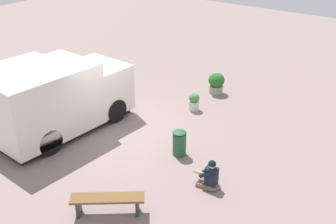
{
  "coord_description": "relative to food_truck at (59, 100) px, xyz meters",
  "views": [
    {
      "loc": [
        -8.51,
        8.61,
        6.71
      ],
      "look_at": [
        -2.11,
        -0.22,
        1.2
      ],
      "focal_mm": 43.63,
      "sensor_mm": 36.0,
      "label": 1
    }
  ],
  "objects": [
    {
      "name": "ground_plane",
      "position": [
        -1.39,
        -1.0,
        -1.11
      ],
      "size": [
        40.0,
        40.0,
        0.0
      ],
      "primitive_type": "plane",
      "color": "gray"
    },
    {
      "name": "food_truck",
      "position": [
        0.0,
        0.0,
        0.0
      ],
      "size": [
        2.95,
        4.81,
        2.32
      ],
      "color": "silver",
      "rests_on": "ground_plane"
    },
    {
      "name": "person_customer",
      "position": [
        -5.61,
        -0.18,
        -0.78
      ],
      "size": [
        0.78,
        0.51,
        0.85
      ],
      "color": "#7A644E",
      "rests_on": "ground_plane"
    },
    {
      "name": "planter_flowering_near",
      "position": [
        -2.67,
        -5.63,
        -0.66
      ],
      "size": [
        0.64,
        0.64,
        0.84
      ],
      "color": "gray",
      "rests_on": "ground_plane"
    },
    {
      "name": "planter_flowering_far",
      "position": [
        -2.76,
        -3.84,
        -0.76
      ],
      "size": [
        0.4,
        0.4,
        0.66
      ],
      "color": "beige",
      "rests_on": "ground_plane"
    },
    {
      "name": "plaza_bench",
      "position": [
        -4.16,
        2.17,
        -0.73
      ],
      "size": [
        1.64,
        1.4,
        0.5
      ],
      "color": "brown",
      "rests_on": "ground_plane"
    },
    {
      "name": "trash_bin",
      "position": [
        -4.04,
        -1.04,
        -0.7
      ],
      "size": [
        0.41,
        0.41,
        0.8
      ],
      "color": "#265830",
      "rests_on": "ground_plane"
    }
  ]
}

